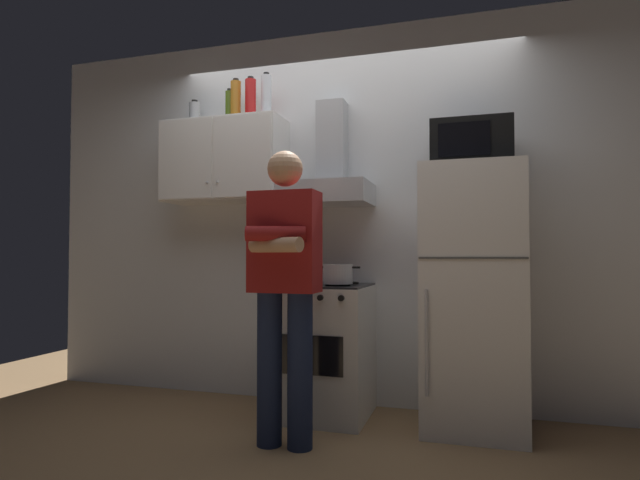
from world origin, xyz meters
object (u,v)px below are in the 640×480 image
object	(u,v)px
upper_cabinet	(224,161)
stove_oven	(324,349)
bottle_soda_red	(251,98)
person_standing	(284,283)
microwave	(471,145)
range_hood	(329,177)
cooking_pot	(338,274)
bottle_vodka_clear	(266,96)
refrigerator	(472,297)
bottle_canister_steel	(194,114)
bottle_olive_oil	(229,106)
bottle_liquor_amber	(236,100)

from	to	relation	value
upper_cabinet	stove_oven	world-z (taller)	upper_cabinet
stove_oven	bottle_soda_red	world-z (taller)	bottle_soda_red
stove_oven	person_standing	size ratio (longest dim) A/B	0.53
microwave	person_standing	xyz separation A→B (m)	(-1.00, -0.62, -0.84)
person_standing	stove_oven	bearing A→B (deg)	85.28
range_hood	cooking_pot	size ratio (longest dim) A/B	2.59
person_standing	bottle_vodka_clear	world-z (taller)	bottle_vodka_clear
upper_cabinet	refrigerator	world-z (taller)	upper_cabinet
range_hood	bottle_canister_steel	size ratio (longest dim) A/B	3.94
person_standing	bottle_soda_red	size ratio (longest dim) A/B	5.52
microwave	bottle_soda_red	world-z (taller)	bottle_soda_red
microwave	bottle_olive_oil	distance (m)	1.79
microwave	bottle_soda_red	size ratio (longest dim) A/B	1.62
person_standing	bottle_vodka_clear	distance (m)	1.56
range_hood	refrigerator	bearing A→B (deg)	-7.55
bottle_canister_steel	bottle_olive_oil	bearing A→B (deg)	-0.28
upper_cabinet	microwave	distance (m)	1.75
cooking_pot	person_standing	bearing A→B (deg)	-110.30
person_standing	bottle_canister_steel	bearing A→B (deg)	143.07
bottle_vodka_clear	bottle_soda_red	size ratio (longest dim) A/B	1.10
person_standing	cooking_pot	distance (m)	0.52
cooking_pot	bottle_soda_red	distance (m)	1.46
bottle_vodka_clear	bottle_olive_oil	world-z (taller)	bottle_vodka_clear
refrigerator	bottle_soda_red	bearing A→B (deg)	176.53
range_hood	bottle_olive_oil	xyz separation A→B (m)	(-0.78, 0.04, 0.57)
stove_oven	microwave	world-z (taller)	microwave
stove_oven	person_standing	world-z (taller)	person_standing
stove_oven	range_hood	bearing A→B (deg)	90.00
person_standing	cooking_pot	size ratio (longest dim) A/B	5.66
cooking_pot	bottle_soda_red	xyz separation A→B (m)	(-0.71, 0.21, 1.26)
refrigerator	stove_oven	bearing A→B (deg)	-179.96
range_hood	cooking_pot	bearing A→B (deg)	-62.12
cooking_pot	bottle_soda_red	world-z (taller)	bottle_soda_red
upper_cabinet	microwave	xyz separation A→B (m)	(1.75, -0.11, -0.01)
cooking_pot	bottle_olive_oil	world-z (taller)	bottle_olive_oil
person_standing	range_hood	bearing A→B (deg)	86.09
cooking_pot	bottle_liquor_amber	size ratio (longest dim) A/B	0.98
bottle_soda_red	microwave	bearing A→B (deg)	-2.78
bottle_soda_red	upper_cabinet	bearing A→B (deg)	171.82
bottle_olive_oil	bottle_canister_steel	bearing A→B (deg)	179.72
range_hood	bottle_olive_oil	world-z (taller)	bottle_olive_oil
range_hood	person_standing	xyz separation A→B (m)	(-0.05, -0.73, -0.70)
bottle_soda_red	bottle_olive_oil	xyz separation A→B (m)	(-0.20, 0.07, -0.02)
range_hood	cooking_pot	distance (m)	0.72
upper_cabinet	bottle_liquor_amber	xyz separation A→B (m)	(0.10, -0.03, 0.44)
bottle_vodka_clear	bottle_canister_steel	xyz separation A→B (m)	(-0.60, 0.04, -0.07)
bottle_vodka_clear	person_standing	bearing A→B (deg)	-60.30
range_hood	bottle_soda_red	xyz separation A→B (m)	(-0.58, -0.03, 0.59)
upper_cabinet	microwave	world-z (taller)	upper_cabinet
upper_cabinet	refrigerator	bearing A→B (deg)	-4.07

